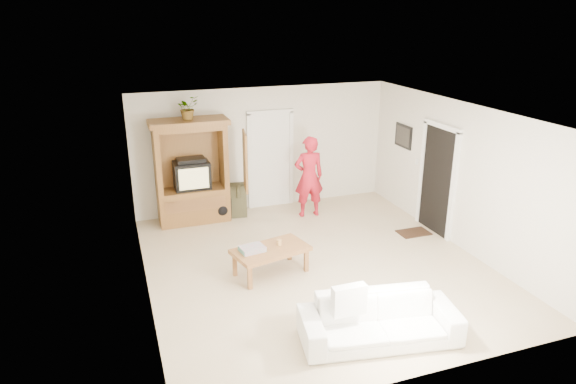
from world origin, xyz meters
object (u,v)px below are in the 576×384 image
(armoire, at_px, (193,178))
(man, at_px, (309,177))
(coffee_table, at_px, (271,252))
(sofa, at_px, (379,320))

(armoire, relative_size, man, 1.23)
(armoire, relative_size, coffee_table, 1.58)
(coffee_table, bearing_deg, man, 41.58)
(man, bearing_deg, sofa, 84.39)
(sofa, bearing_deg, armoire, 117.40)
(armoire, bearing_deg, sofa, -72.28)
(man, bearing_deg, coffee_table, 58.96)
(armoire, xyz_separation_m, man, (2.29, -0.51, -0.06))
(armoire, height_order, coffee_table, armoire)
(man, xyz_separation_m, sofa, (-0.74, -4.35, -0.55))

